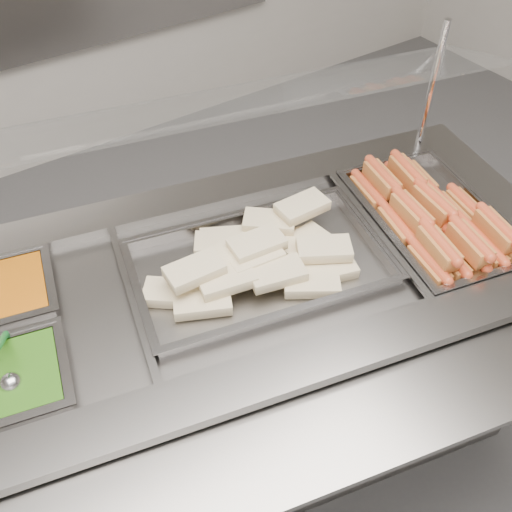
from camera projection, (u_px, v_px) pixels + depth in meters
steam_counter at (242, 361)px, 1.75m from camera, size 1.87×1.14×0.84m
tray_rail at (317, 435)px, 1.18m from camera, size 1.68×0.70×0.05m
sneeze_guard at (207, 110)px, 1.35m from camera, size 1.55×0.61×0.41m
pan_hotdogs at (430, 224)px, 1.63m from camera, size 0.42×0.57×0.09m
pan_wraps at (259, 267)px, 1.49m from camera, size 0.70×0.50×0.07m
pan_peas at (2, 390)px, 1.24m from camera, size 0.32×0.28×0.09m
hotdogs_in_buns at (432, 216)px, 1.59m from camera, size 0.34×0.52×0.11m
tortilla_wraps at (259, 257)px, 1.47m from camera, size 0.57×0.39×0.09m
serving_spoon at (10, 376)px, 1.22m from camera, size 0.06×0.16×0.13m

